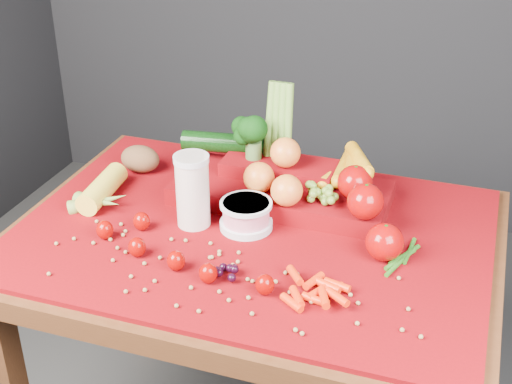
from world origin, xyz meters
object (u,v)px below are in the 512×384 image
(yogurt_bowl, at_px, (246,214))
(produce_mound, at_px, (292,180))
(table, at_px, (253,269))
(milk_glass, at_px, (192,188))

(yogurt_bowl, bearing_deg, produce_mound, 66.56)
(table, height_order, milk_glass, milk_glass)
(milk_glass, distance_m, yogurt_bowl, 0.13)
(table, bearing_deg, produce_mound, 73.42)
(yogurt_bowl, bearing_deg, table, -14.86)
(milk_glass, distance_m, produce_mound, 0.25)
(table, relative_size, yogurt_bowl, 9.07)
(produce_mound, bearing_deg, yogurt_bowl, -113.44)
(milk_glass, xyz_separation_m, yogurt_bowl, (0.12, 0.02, -0.06))
(milk_glass, bearing_deg, produce_mound, 42.76)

